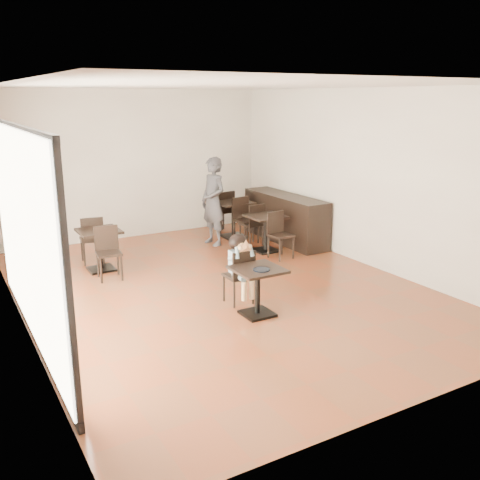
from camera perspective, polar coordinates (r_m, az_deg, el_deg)
floor at (r=8.77m, az=-2.10°, el=-5.23°), size 6.00×8.00×0.01m
ceiling at (r=8.23m, az=-2.32°, el=16.16°), size 6.00×8.00×0.01m
wall_back at (r=12.00m, az=-11.25°, el=7.88°), size 6.00×0.01×3.20m
wall_front at (r=5.25m, az=18.66°, el=-1.69°), size 6.00×0.01×3.20m
wall_left at (r=7.47m, az=-23.03°, el=2.73°), size 0.01×8.00×3.20m
wall_right at (r=10.09m, az=13.14°, el=6.46°), size 0.01×8.00×3.20m
storefront_window at (r=7.03m, az=-22.09°, el=0.44°), size 0.04×4.50×2.60m
child_table at (r=7.64m, az=1.88°, el=-5.54°), size 0.67×0.67×0.71m
child_chair at (r=8.06m, az=-0.18°, el=-3.87°), size 0.38×0.38×0.85m
child at (r=8.03m, az=-0.18°, el=-3.13°), size 0.38×0.53×1.07m
plate at (r=7.44m, az=2.31°, el=-3.17°), size 0.24×0.24×0.01m
pizza_slice at (r=7.76m, az=0.52°, el=-0.77°), size 0.25×0.19×0.06m
adult_patron at (r=11.20m, az=-2.87°, el=4.13°), size 0.54×0.73×1.85m
cafe_table_mid at (r=10.78m, az=2.75°, el=0.71°), size 0.77×0.77×0.74m
cafe_table_left at (r=9.91m, az=-14.69°, el=-1.06°), size 0.79×0.79×0.75m
cafe_table_back at (r=11.86m, az=-0.70°, el=2.21°), size 0.87×0.87×0.81m
chair_mid_a at (r=11.22m, az=1.24°, el=1.69°), size 0.44×0.44×0.90m
chair_mid_b at (r=10.32m, az=4.40°, el=0.46°), size 0.44×0.44×0.90m
chair_left_a at (r=10.40m, az=-15.54°, el=0.08°), size 0.45×0.45×0.90m
chair_left_b at (r=9.37m, az=-13.81°, el=-1.42°), size 0.45×0.45×0.90m
chair_back_a at (r=12.32m, az=-1.96°, el=3.07°), size 0.50×0.50×0.97m
chair_back_b at (r=11.38m, az=0.65°, el=2.07°), size 0.50×0.50×0.97m
service_counter at (r=11.60m, az=4.83°, el=2.35°), size 0.60×2.40×1.00m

